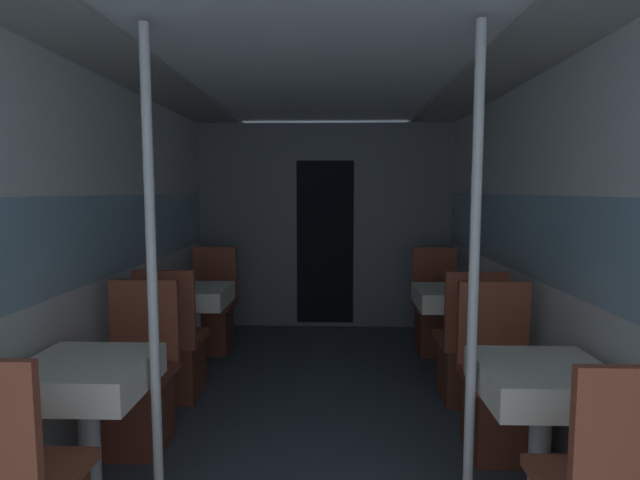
{
  "coord_description": "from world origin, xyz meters",
  "views": [
    {
      "loc": [
        0.11,
        -1.5,
        1.54
      ],
      "look_at": [
        -0.03,
        3.0,
        1.1
      ],
      "focal_mm": 28.0,
      "sensor_mm": 36.0,
      "label": 1
    }
  ],
  "objects_px": {
    "dining_table_left_0": "(87,384)",
    "support_pole_right_0": "(474,277)",
    "dining_table_right_1": "(451,302)",
    "chair_left_far_1": "(212,319)",
    "dining_table_left_1": "(194,301)",
    "chair_left_near_1": "(174,358)",
    "chair_right_far_0": "(500,402)",
    "support_pole_left_0": "(152,275)",
    "chair_right_far_1": "(436,321)",
    "dining_table_right_0": "(542,390)",
    "chair_left_far_0": "(136,398)",
    "chair_right_near_1": "(468,361)"
  },
  "relations": [
    {
      "from": "chair_left_near_1",
      "to": "chair_right_far_0",
      "type": "height_order",
      "value": "same"
    },
    {
      "from": "dining_table_left_0",
      "to": "chair_right_near_1",
      "type": "bearing_deg",
      "value": 30.49
    },
    {
      "from": "chair_right_far_0",
      "to": "support_pole_right_0",
      "type": "distance_m",
      "value": 1.07
    },
    {
      "from": "chair_left_far_1",
      "to": "chair_right_far_1",
      "type": "bearing_deg",
      "value": -180.0
    },
    {
      "from": "dining_table_left_1",
      "to": "chair_left_near_1",
      "type": "relative_size",
      "value": 0.74
    },
    {
      "from": "dining_table_left_0",
      "to": "chair_left_far_1",
      "type": "distance_m",
      "value": 2.43
    },
    {
      "from": "dining_table_left_0",
      "to": "chair_right_far_0",
      "type": "distance_m",
      "value": 2.26
    },
    {
      "from": "dining_table_left_0",
      "to": "chair_right_far_0",
      "type": "xyz_separation_m",
      "value": [
        2.17,
        0.57,
        -0.31
      ]
    },
    {
      "from": "chair_left_far_1",
      "to": "dining_table_left_1",
      "type": "bearing_deg",
      "value": 90.0
    },
    {
      "from": "chair_left_near_1",
      "to": "chair_right_far_1",
      "type": "distance_m",
      "value": 2.45
    },
    {
      "from": "chair_left_far_1",
      "to": "dining_table_right_0",
      "type": "distance_m",
      "value": 3.26
    },
    {
      "from": "chair_right_far_0",
      "to": "support_pole_right_0",
      "type": "height_order",
      "value": "support_pole_right_0"
    },
    {
      "from": "support_pole_left_0",
      "to": "dining_table_right_0",
      "type": "distance_m",
      "value": 1.91
    },
    {
      "from": "dining_table_left_0",
      "to": "dining_table_right_0",
      "type": "height_order",
      "value": "same"
    },
    {
      "from": "chair_left_far_1",
      "to": "support_pole_right_0",
      "type": "bearing_deg",
      "value": 127.27
    },
    {
      "from": "dining_table_left_0",
      "to": "dining_table_left_1",
      "type": "relative_size",
      "value": 1.0
    },
    {
      "from": "chair_left_far_0",
      "to": "dining_table_right_1",
      "type": "height_order",
      "value": "chair_left_far_0"
    },
    {
      "from": "chair_left_far_0",
      "to": "dining_table_left_0",
      "type": "bearing_deg",
      "value": 90.0
    },
    {
      "from": "dining_table_left_1",
      "to": "dining_table_right_1",
      "type": "relative_size",
      "value": 1.0
    },
    {
      "from": "dining_table_left_1",
      "to": "chair_right_near_1",
      "type": "bearing_deg",
      "value": -14.64
    },
    {
      "from": "chair_left_far_0",
      "to": "chair_left_near_1",
      "type": "xyz_separation_m",
      "value": [
        0.0,
        0.71,
        0.0
      ]
    },
    {
      "from": "dining_table_left_0",
      "to": "support_pole_right_0",
      "type": "bearing_deg",
      "value": -0.0
    },
    {
      "from": "dining_table_right_1",
      "to": "chair_left_near_1",
      "type": "bearing_deg",
      "value": -165.36
    },
    {
      "from": "chair_left_near_1",
      "to": "dining_table_right_0",
      "type": "height_order",
      "value": "chair_left_near_1"
    },
    {
      "from": "support_pole_left_0",
      "to": "dining_table_right_0",
      "type": "bearing_deg",
      "value": 0.0
    },
    {
      "from": "dining_table_left_0",
      "to": "chair_right_far_0",
      "type": "bearing_deg",
      "value": 14.64
    },
    {
      "from": "dining_table_left_0",
      "to": "chair_left_far_1",
      "type": "xyz_separation_m",
      "value": [
        -0.0,
        2.41,
        -0.31
      ]
    },
    {
      "from": "chair_left_far_0",
      "to": "support_pole_right_0",
      "type": "distance_m",
      "value": 2.1
    },
    {
      "from": "chair_right_far_1",
      "to": "support_pole_left_0",
      "type": "bearing_deg",
      "value": 52.73
    },
    {
      "from": "support_pole_left_0",
      "to": "dining_table_left_1",
      "type": "xyz_separation_m",
      "value": [
        -0.33,
        1.84,
        -0.53
      ]
    },
    {
      "from": "chair_left_far_1",
      "to": "support_pole_right_0",
      "type": "xyz_separation_m",
      "value": [
        1.84,
        -2.41,
        0.84
      ]
    },
    {
      "from": "support_pole_left_0",
      "to": "chair_right_far_0",
      "type": "distance_m",
      "value": 2.1
    },
    {
      "from": "chair_left_near_1",
      "to": "chair_right_near_1",
      "type": "relative_size",
      "value": 1.0
    },
    {
      "from": "support_pole_right_0",
      "to": "dining_table_right_1",
      "type": "bearing_deg",
      "value": 79.71
    },
    {
      "from": "chair_left_far_1",
      "to": "chair_right_near_1",
      "type": "distance_m",
      "value": 2.45
    },
    {
      "from": "dining_table_right_1",
      "to": "support_pole_right_0",
      "type": "bearing_deg",
      "value": -100.29
    },
    {
      "from": "dining_table_right_1",
      "to": "chair_right_far_1",
      "type": "bearing_deg",
      "value": 90.0
    },
    {
      "from": "support_pole_right_0",
      "to": "chair_right_far_1",
      "type": "bearing_deg",
      "value": 82.09
    },
    {
      "from": "support_pole_left_0",
      "to": "chair_left_near_1",
      "type": "height_order",
      "value": "support_pole_left_0"
    },
    {
      "from": "support_pole_right_0",
      "to": "chair_right_near_1",
      "type": "bearing_deg",
      "value": 75.31
    },
    {
      "from": "support_pole_left_0",
      "to": "dining_table_right_0",
      "type": "xyz_separation_m",
      "value": [
        1.84,
        0.0,
        -0.53
      ]
    },
    {
      "from": "dining_table_right_0",
      "to": "chair_left_far_1",
      "type": "bearing_deg",
      "value": 131.98
    },
    {
      "from": "dining_table_left_1",
      "to": "chair_right_far_0",
      "type": "distance_m",
      "value": 2.54
    },
    {
      "from": "dining_table_left_1",
      "to": "support_pole_right_0",
      "type": "height_order",
      "value": "support_pole_right_0"
    },
    {
      "from": "dining_table_right_0",
      "to": "support_pole_left_0",
      "type": "bearing_deg",
      "value": -180.0
    },
    {
      "from": "chair_left_far_0",
      "to": "chair_left_near_1",
      "type": "height_order",
      "value": "same"
    },
    {
      "from": "dining_table_right_1",
      "to": "chair_right_far_1",
      "type": "distance_m",
      "value": 0.65
    },
    {
      "from": "chair_left_near_1",
      "to": "chair_right_far_0",
      "type": "bearing_deg",
      "value": -18.14
    },
    {
      "from": "chair_left_far_0",
      "to": "support_pole_left_0",
      "type": "xyz_separation_m",
      "value": [
        0.33,
        -0.57,
        0.84
      ]
    },
    {
      "from": "chair_right_far_1",
      "to": "dining_table_right_0",
      "type": "bearing_deg",
      "value": 90.0
    }
  ]
}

